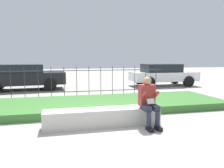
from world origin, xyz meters
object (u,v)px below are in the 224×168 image
stone_bench (103,118)px  person_seated_reader (148,100)px  car_parked_right (163,74)px  car_parked_left (23,76)px

stone_bench → person_seated_reader: (1.09, -0.29, 0.48)m
car_parked_right → stone_bench: bearing=-125.1°
car_parked_left → stone_bench: bearing=-71.9°
stone_bench → car_parked_left: (-2.93, 7.10, 0.54)m
car_parked_right → car_parked_left: bearing=-179.6°
stone_bench → person_seated_reader: bearing=-15.0°
car_parked_left → person_seated_reader: bearing=-65.8°
stone_bench → car_parked_left: bearing=112.4°
stone_bench → car_parked_right: (5.12, 6.99, 0.52)m
car_parked_left → car_parked_right: 8.05m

